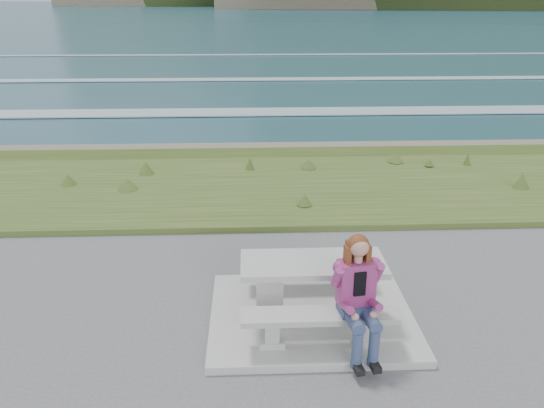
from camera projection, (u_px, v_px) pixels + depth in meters
name	position (u px, v px, depth m)	size (l,w,h in m)	color
concrete_slab	(311.00, 316.00, 6.88)	(2.60, 2.10, 0.10)	#A4A39E
picnic_table	(313.00, 273.00, 6.65)	(1.80, 0.75, 0.75)	#A4A39E
bench_landward	(319.00, 320.00, 6.08)	(1.80, 0.35, 0.45)	#A4A39E
bench_seaward	(306.00, 263.00, 7.38)	(1.80, 0.35, 0.45)	#A4A39E
grass_verge	(285.00, 190.00, 11.55)	(160.00, 4.50, 0.22)	#2D4C1C
shore_drop	(278.00, 153.00, 14.25)	(160.00, 0.80, 2.20)	#6F6853
ocean	(262.00, 101.00, 30.88)	(1600.00, 1600.00, 0.09)	#214F5F
seated_woman	(359.00, 313.00, 5.91)	(0.49, 0.75, 1.41)	navy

